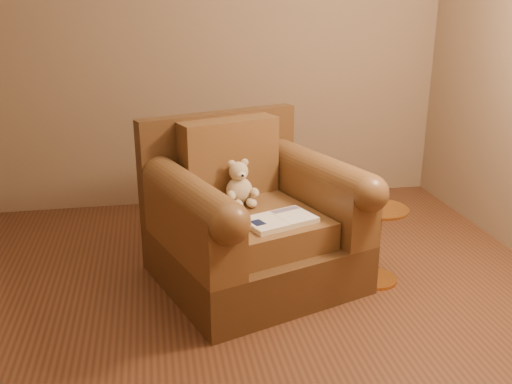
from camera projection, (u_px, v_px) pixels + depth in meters
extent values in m
plane|color=#58331E|center=(248.00, 319.00, 3.19)|extent=(4.00, 4.00, 0.00)
cube|color=#836A50|center=(205.00, 43.00, 4.61)|extent=(4.00, 0.02, 2.70)
cube|color=#836A50|center=(463.00, 244.00, 0.89)|extent=(4.00, 0.02, 2.70)
cube|color=#4D3219|center=(254.00, 257.00, 3.58)|extent=(1.39, 1.36, 0.31)
cube|color=#4D3219|center=(219.00, 163.00, 3.80)|extent=(1.08, 0.47, 0.69)
cube|color=brown|center=(259.00, 225.00, 3.46)|extent=(0.86, 0.94, 0.17)
cube|color=brown|center=(229.00, 158.00, 3.66)|extent=(0.67, 0.38, 0.50)
cube|color=brown|center=(191.00, 225.00, 3.22)|extent=(0.52, 0.96, 0.35)
cube|color=brown|center=(319.00, 198.00, 3.64)|extent=(0.52, 0.96, 0.35)
cylinder|color=brown|center=(190.00, 195.00, 3.16)|extent=(0.52, 0.96, 0.22)
cylinder|color=brown|center=(320.00, 172.00, 3.58)|extent=(0.52, 0.96, 0.22)
ellipsoid|color=#C6B08A|center=(239.00, 191.00, 3.57)|extent=(0.17, 0.15, 0.18)
sphere|color=#C6B08A|center=(238.00, 171.00, 3.54)|extent=(0.12, 0.12, 0.12)
ellipsoid|color=#C6B08A|center=(232.00, 164.00, 3.51)|extent=(0.05, 0.03, 0.05)
ellipsoid|color=#C6B08A|center=(245.00, 163.00, 3.54)|extent=(0.05, 0.03, 0.05)
ellipsoid|color=beige|center=(242.00, 176.00, 3.49)|extent=(0.06, 0.04, 0.05)
sphere|color=black|center=(243.00, 176.00, 3.47)|extent=(0.02, 0.02, 0.02)
ellipsoid|color=#C6B08A|center=(231.00, 196.00, 3.48)|extent=(0.06, 0.11, 0.06)
ellipsoid|color=#C6B08A|center=(255.00, 193.00, 3.53)|extent=(0.06, 0.11, 0.06)
ellipsoid|color=#C6B08A|center=(238.00, 205.00, 3.48)|extent=(0.07, 0.11, 0.06)
ellipsoid|color=#C6B08A|center=(252.00, 203.00, 3.51)|extent=(0.07, 0.11, 0.06)
cube|color=beige|center=(279.00, 220.00, 3.27)|extent=(0.46, 0.37, 0.03)
cube|color=white|center=(265.00, 221.00, 3.22)|extent=(0.27, 0.30, 0.00)
cube|color=white|center=(294.00, 214.00, 3.32)|extent=(0.27, 0.30, 0.00)
cube|color=beige|center=(279.00, 218.00, 3.27)|extent=(0.09, 0.23, 0.00)
cube|color=#0F1638|center=(258.00, 223.00, 3.20)|extent=(0.09, 0.10, 0.00)
cube|color=slate|center=(285.00, 210.00, 3.39)|extent=(0.19, 0.11, 0.00)
cylinder|color=gold|center=(374.00, 279.00, 3.62)|extent=(0.28, 0.28, 0.02)
cylinder|color=gold|center=(377.00, 245.00, 3.54)|extent=(0.03, 0.03, 0.46)
cylinder|color=gold|center=(380.00, 209.00, 3.46)|extent=(0.35, 0.35, 0.02)
cylinder|color=gold|center=(379.00, 211.00, 3.47)|extent=(0.03, 0.03, 0.02)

